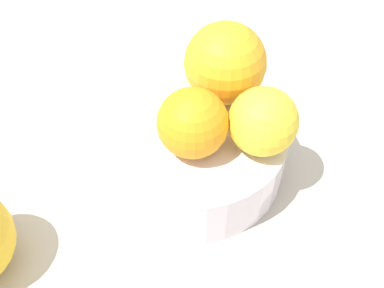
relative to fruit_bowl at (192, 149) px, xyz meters
The scene contains 5 objects.
ground_plane 3.83cm from the fruit_bowl, ahead, with size 110.00×110.00×2.00cm, color #BCB29E.
fruit_bowl is the anchor object (origin of this frame).
orange_in_bowl_0 9.30cm from the fruit_bowl, ahead, with size 8.24×8.24×8.24cm, color #F9A823.
orange_in_bowl_1 6.84cm from the fruit_bowl, 152.63° to the right, with size 6.53×6.53×6.53cm, color orange.
orange_in_bowl_2 9.25cm from the fruit_bowl, 83.69° to the right, with size 6.41×6.41×6.41cm, color yellow.
Camera 1 is at (-28.01, -13.74, 38.22)cm, focal length 42.77 mm.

